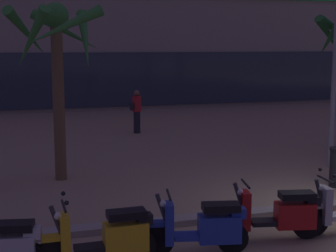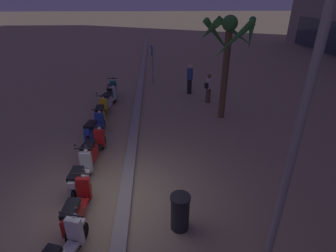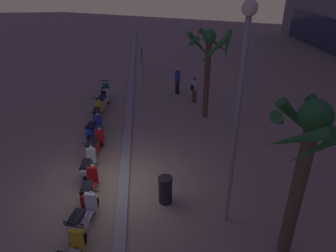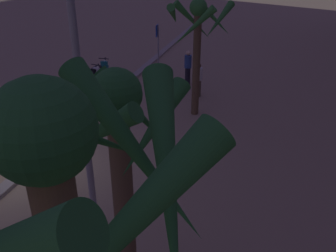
# 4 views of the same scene
# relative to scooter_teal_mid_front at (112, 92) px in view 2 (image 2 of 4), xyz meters

# --- Properties ---
(ground_plane) EXTENTS (200.00, 200.00, 0.00)m
(ground_plane) POSITION_rel_scooter_teal_mid_front_xyz_m (7.90, 1.10, -0.45)
(ground_plane) COLOR #9E896B
(curb_strip) EXTENTS (60.00, 0.36, 0.12)m
(curb_strip) POSITION_rel_scooter_teal_mid_front_xyz_m (7.90, 1.40, -0.39)
(curb_strip) COLOR gray
(curb_strip) RESTS_ON ground
(scooter_teal_mid_front) EXTENTS (1.78, 0.56, 1.04)m
(scooter_teal_mid_front) POSITION_rel_scooter_teal_mid_front_xyz_m (0.00, 0.00, 0.00)
(scooter_teal_mid_front) COLOR black
(scooter_teal_mid_front) RESTS_ON ground
(scooter_silver_second_in_line) EXTENTS (1.83, 0.67, 1.04)m
(scooter_silver_second_in_line) POSITION_rel_scooter_teal_mid_front_xyz_m (1.14, 0.01, -0.00)
(scooter_silver_second_in_line) COLOR black
(scooter_silver_second_in_line) RESTS_ON ground
(scooter_yellow_far_back) EXTENTS (1.84, 0.56, 1.17)m
(scooter_yellow_far_back) POSITION_rel_scooter_teal_mid_front_xyz_m (2.81, -0.07, 0.01)
(scooter_yellow_far_back) COLOR black
(scooter_yellow_far_back) RESTS_ON ground
(scooter_blue_mid_rear) EXTENTS (1.73, 0.65, 1.04)m
(scooter_blue_mid_rear) POSITION_rel_scooter_teal_mid_front_xyz_m (4.38, -0.07, 0.01)
(scooter_blue_mid_rear) COLOR black
(scooter_blue_mid_rear) RESTS_ON ground
(scooter_red_last_in_row) EXTENTS (1.80, 0.67, 1.04)m
(scooter_red_last_in_row) POSITION_rel_scooter_teal_mid_front_xyz_m (5.87, 0.18, 0.01)
(scooter_red_last_in_row) COLOR black
(scooter_red_last_in_row) RESTS_ON ground
(scooter_silver_gap_after_mid) EXTENTS (1.78, 0.56, 1.17)m
(scooter_silver_gap_after_mid) POSITION_rel_scooter_teal_mid_front_xyz_m (7.34, 0.13, 0.00)
(scooter_silver_gap_after_mid) COLOR black
(scooter_silver_gap_after_mid) RESTS_ON ground
(scooter_red_lead_nearest) EXTENTS (1.86, 0.56, 1.04)m
(scooter_red_lead_nearest) POSITION_rel_scooter_teal_mid_front_xyz_m (8.64, 0.35, 0.00)
(scooter_red_lead_nearest) COLOR black
(scooter_red_lead_nearest) RESTS_ON ground
(crossing_sign) EXTENTS (0.60, 0.14, 2.40)m
(crossing_sign) POSITION_rel_scooter_teal_mid_front_xyz_m (-2.79, 2.17, 1.06)
(crossing_sign) COLOR #939399
(crossing_sign) RESTS_ON ground
(palm_tree_by_mall_entrance) EXTENTS (2.46, 2.38, 4.39)m
(palm_tree_by_mall_entrance) POSITION_rel_scooter_teal_mid_front_xyz_m (2.49, 5.33, 2.87)
(palm_tree_by_mall_entrance) COLOR brown
(palm_tree_by_mall_entrance) RESTS_ON ground
(pedestrian_window_shopping) EXTENTS (0.34, 0.34, 1.66)m
(pedestrian_window_shopping) POSITION_rel_scooter_teal_mid_front_xyz_m (-0.83, 4.26, 0.42)
(pedestrian_window_shopping) COLOR black
(pedestrian_window_shopping) RESTS_ON ground
(pedestrian_by_palm_tree) EXTENTS (0.43, 0.42, 1.51)m
(pedestrian_by_palm_tree) POSITION_rel_scooter_teal_mid_front_xyz_m (0.61, 5.06, 0.35)
(pedestrian_by_palm_tree) COLOR brown
(pedestrian_by_palm_tree) RESTS_ON ground
(litter_bin) EXTENTS (0.48, 0.48, 0.95)m
(litter_bin) POSITION_rel_scooter_teal_mid_front_xyz_m (8.88, 2.81, 0.04)
(litter_bin) COLOR #232328
(litter_bin) RESTS_ON ground
(street_lamp) EXTENTS (0.36, 0.36, 6.28)m
(street_lamp) POSITION_rel_scooter_teal_mid_front_xyz_m (9.83, 4.60, 3.41)
(street_lamp) COLOR #939399
(street_lamp) RESTS_ON ground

